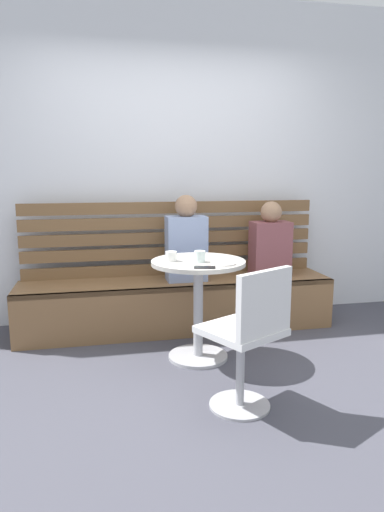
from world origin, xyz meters
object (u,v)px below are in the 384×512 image
object	(u,v)px
cup_ceramic_white	(171,256)
plate_small	(223,264)
white_chair	(249,334)
phone_on_table	(205,267)
person_adult	(186,243)
cup_glass_short	(200,256)
cafe_table	(198,290)
person_child_left	(270,243)
booth_bench	(177,304)

from	to	relation	value
cup_ceramic_white	plate_small	world-z (taller)	cup_ceramic_white
white_chair	cup_ceramic_white	bearing A→B (deg)	110.56
plate_small	phone_on_table	bearing A→B (deg)	-150.41
person_adult	phone_on_table	size ratio (longest dim) A/B	5.26
cup_glass_short	plate_small	distance (m)	0.18
cafe_table	phone_on_table	world-z (taller)	phone_on_table
person_child_left	phone_on_table	world-z (taller)	person_child_left
booth_bench	cafe_table	size ratio (longest dim) A/B	3.65
person_adult	cup_ceramic_white	distance (m)	0.69
person_adult	plate_small	bearing A→B (deg)	-83.52
white_chair	person_child_left	bearing A→B (deg)	64.74
booth_bench	cafe_table	distance (m)	0.73
person_adult	cup_glass_short	xyz separation A→B (m)	(-0.04, -0.72, 0.01)
white_chair	cup_glass_short	bearing A→B (deg)	98.82
white_chair	person_adult	size ratio (longest dim) A/B	1.16
cafe_table	person_adult	xyz separation A→B (m)	(0.04, 0.66, 0.25)
cafe_table	cup_glass_short	bearing A→B (deg)	-92.52
person_child_left	cup_ceramic_white	bearing A→B (deg)	-146.36
cafe_table	person_child_left	size ratio (longest dim) A/B	1.11
plate_small	cafe_table	bearing A→B (deg)	127.96
cup_glass_short	cup_ceramic_white	bearing A→B (deg)	158.90
person_adult	plate_small	distance (m)	0.84
person_adult	person_child_left	xyz separation A→B (m)	(0.78, 0.03, -0.03)
booth_bench	plate_small	distance (m)	1.01
booth_bench	cup_glass_short	xyz separation A→B (m)	(0.04, -0.73, 0.56)
person_adult	booth_bench	bearing A→B (deg)	175.13
person_child_left	cafe_table	bearing A→B (deg)	-139.92
booth_bench	cup_ceramic_white	size ratio (longest dim) A/B	33.75
cup_ceramic_white	phone_on_table	xyz separation A→B (m)	(0.18, -0.27, -0.03)
white_chair	person_child_left	world-z (taller)	person_child_left
booth_bench	person_adult	world-z (taller)	person_adult
plate_small	white_chair	bearing A→B (deg)	-92.03
booth_bench	phone_on_table	world-z (taller)	phone_on_table
phone_on_table	plate_small	bearing A→B (deg)	-45.32
booth_bench	white_chair	size ratio (longest dim) A/B	3.18
person_adult	white_chair	bearing A→B (deg)	-87.18
cup_ceramic_white	cup_glass_short	xyz separation A→B (m)	(0.19, -0.07, 0.01)
white_chair	person_child_left	distance (m)	1.68
cup_glass_short	person_child_left	bearing A→B (deg)	42.34
white_chair	cup_glass_short	distance (m)	0.82
cup_glass_short	booth_bench	bearing A→B (deg)	92.86
cup_ceramic_white	plate_small	size ratio (longest dim) A/B	0.47
person_child_left	plate_small	size ratio (longest dim) A/B	3.94
booth_bench	phone_on_table	distance (m)	1.06
booth_bench	cup_ceramic_white	distance (m)	0.87
person_child_left	white_chair	bearing A→B (deg)	-115.26
cup_ceramic_white	cafe_table	bearing A→B (deg)	-4.33
cafe_table	plate_small	size ratio (longest dim) A/B	4.35
cup_glass_short	phone_on_table	distance (m)	0.20
cafe_table	person_child_left	bearing A→B (deg)	40.08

